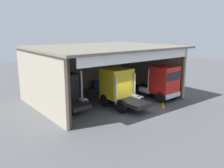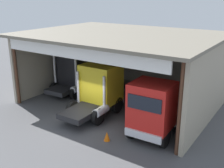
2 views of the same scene
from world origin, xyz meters
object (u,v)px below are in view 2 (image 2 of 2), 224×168
(truck_black_yard_outside, at_px, (74,73))
(truck_red_center_right_bay, at_px, (154,109))
(oil_drum, at_px, (165,85))
(tool_cart, at_px, (163,87))
(truck_yellow_center_left_bay, at_px, (99,89))
(traffic_cone, at_px, (107,136))

(truck_black_yard_outside, height_order, truck_red_center_right_bay, truck_black_yard_outside)
(oil_drum, bearing_deg, tool_cart, -84.88)
(oil_drum, height_order, tool_cart, tool_cart)
(truck_red_center_right_bay, bearing_deg, truck_black_yard_outside, -22.18)
(truck_yellow_center_left_bay, relative_size, truck_red_center_right_bay, 0.98)
(truck_black_yard_outside, relative_size, traffic_cone, 7.83)
(truck_black_yard_outside, relative_size, truck_yellow_center_left_bay, 0.88)
(truck_yellow_center_left_bay, bearing_deg, oil_drum, 73.55)
(tool_cart, bearing_deg, oil_drum, 95.12)
(truck_black_yard_outside, bearing_deg, oil_drum, 33.24)
(traffic_cone, bearing_deg, oil_drum, 94.45)
(truck_yellow_center_left_bay, bearing_deg, traffic_cone, -48.22)
(truck_black_yard_outside, xyz_separation_m, truck_yellow_center_left_bay, (4.41, -2.31, 0.12))
(truck_black_yard_outside, height_order, oil_drum, truck_black_yard_outside)
(truck_black_yard_outside, xyz_separation_m, truck_red_center_right_bay, (9.16, -3.32, 0.08))
(traffic_cone, bearing_deg, truck_black_yard_outside, 143.68)
(oil_drum, xyz_separation_m, traffic_cone, (0.79, -10.20, -0.17))
(oil_drum, xyz_separation_m, tool_cart, (0.06, -0.67, 0.05))
(truck_yellow_center_left_bay, xyz_separation_m, tool_cart, (2.03, 6.56, -1.32))
(truck_yellow_center_left_bay, distance_m, oil_drum, 7.62)
(traffic_cone, bearing_deg, tool_cart, 94.40)
(truck_black_yard_outside, bearing_deg, traffic_cone, -40.77)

